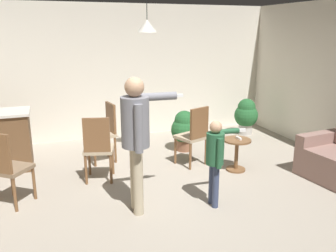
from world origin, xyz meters
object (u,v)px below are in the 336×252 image
at_px(person_child, 216,154).
at_px(dining_chair_spare, 105,130).
at_px(side_table_by_couch, 237,151).
at_px(dining_chair_near_wall, 98,146).
at_px(potted_plant_corner, 246,115).
at_px(dining_chair_by_counter, 6,166).
at_px(dining_chair_centre_back, 194,134).
at_px(spare_remote_on_table, 239,138).
at_px(potted_plant_by_wall, 184,129).
at_px(person_adult, 137,131).

bearing_deg(person_child, dining_chair_spare, -150.67).
height_order(side_table_by_couch, dining_chair_spare, dining_chair_spare).
bearing_deg(person_child, dining_chair_near_wall, -131.45).
relative_size(side_table_by_couch, person_child, 0.46).
distance_m(side_table_by_couch, dining_chair_near_wall, 2.17).
bearing_deg(dining_chair_spare, potted_plant_corner, -88.92).
relative_size(side_table_by_couch, dining_chair_spare, 0.52).
xyz_separation_m(person_child, dining_chair_by_counter, (-2.48, 0.85, -0.15)).
bearing_deg(dining_chair_by_counter, potted_plant_corner, 59.85).
bearing_deg(side_table_by_couch, dining_chair_centre_back, 142.42).
bearing_deg(spare_remote_on_table, dining_chair_centre_back, 143.06).
height_order(dining_chair_spare, spare_remote_on_table, dining_chair_spare).
relative_size(side_table_by_couch, potted_plant_by_wall, 0.69).
distance_m(person_child, dining_chair_centre_back, 1.42).
relative_size(person_adult, dining_chair_centre_back, 1.67).
height_order(person_adult, dining_chair_by_counter, person_adult).
height_order(dining_chair_by_counter, dining_chair_spare, same).
height_order(potted_plant_corner, spare_remote_on_table, potted_plant_corner).
relative_size(side_table_by_couch, spare_remote_on_table, 4.00).
height_order(person_child, potted_plant_corner, person_child).
distance_m(dining_chair_centre_back, potted_plant_by_wall, 0.79).
bearing_deg(side_table_by_couch, potted_plant_corner, 54.94).
xyz_separation_m(person_child, potted_plant_by_wall, (0.44, 2.14, -0.28)).
bearing_deg(dining_chair_centre_back, dining_chair_spare, 131.02).
bearing_deg(dining_chair_spare, dining_chair_by_counter, 120.23).
relative_size(side_table_by_couch, dining_chair_centre_back, 0.52).
relative_size(person_adult, person_child, 1.49).
bearing_deg(spare_remote_on_table, side_table_by_couch, 163.42).
xyz_separation_m(side_table_by_couch, person_child, (-0.86, -0.95, 0.37)).
relative_size(dining_chair_by_counter, dining_chair_centre_back, 1.00).
bearing_deg(potted_plant_corner, dining_chair_spare, -168.54).
distance_m(person_adult, potted_plant_corner, 4.02).
bearing_deg(dining_chair_by_counter, dining_chair_near_wall, 55.87).
bearing_deg(side_table_by_couch, person_child, -132.22).
bearing_deg(dining_chair_by_counter, side_table_by_couch, 39.32).
xyz_separation_m(dining_chair_centre_back, dining_chair_spare, (-1.34, 0.71, 0.00)).
distance_m(dining_chair_near_wall, dining_chair_spare, 0.87).
relative_size(dining_chair_by_counter, potted_plant_corner, 1.29).
xyz_separation_m(dining_chair_near_wall, potted_plant_corner, (3.38, 1.48, -0.12)).
bearing_deg(potted_plant_by_wall, dining_chair_by_counter, -156.08).
xyz_separation_m(dining_chair_by_counter, dining_chair_centre_back, (2.78, 0.53, 0.00)).
height_order(dining_chair_spare, potted_plant_by_wall, dining_chair_spare).
bearing_deg(spare_remote_on_table, person_child, -133.11).
bearing_deg(dining_chair_spare, potted_plant_by_wall, -98.12).
relative_size(person_adult, dining_chair_by_counter, 1.67).
xyz_separation_m(person_adult, dining_chair_centre_back, (1.26, 1.19, -0.49)).
height_order(side_table_by_couch, spare_remote_on_table, spare_remote_on_table).
distance_m(dining_chair_centre_back, potted_plant_corner, 2.25).
height_order(person_child, dining_chair_near_wall, person_child).
bearing_deg(person_adult, side_table_by_couch, 115.48).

